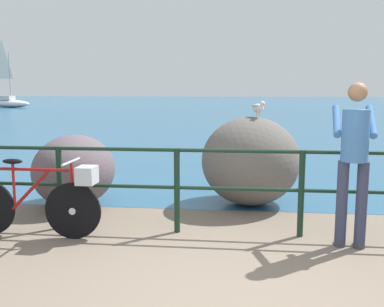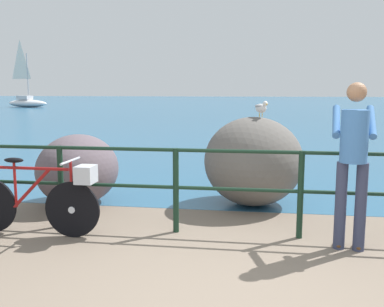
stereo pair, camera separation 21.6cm
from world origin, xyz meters
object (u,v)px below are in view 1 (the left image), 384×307
Objects in this scene: person_at_railing at (354,157)px; breakwater_boulder_main at (251,161)px; bicycle at (42,198)px; breakwater_boulder_left at (74,170)px; seagull at (258,107)px; sailboat at (9,100)px.

breakwater_boulder_main is at bearing 40.26° from person_at_railing.
bicycle is 1.44m from breakwater_boulder_left.
person_at_railing is at bearing 2.23° from bicycle.
seagull is (2.68, 0.33, 0.92)m from breakwater_boulder_left.
breakwater_boulder_main reaches higher than bicycle.
seagull is (-0.95, 1.69, 0.45)m from person_at_railing.
breakwater_boulder_main is at bearing -40.96° from sailboat.
sailboat reaches higher than seagull.
bicycle is 0.96× the size of person_at_railing.
breakwater_boulder_left is 0.23× the size of sailboat.
bicycle is 1.21× the size of breakwater_boulder_left.
sailboat is at bearing 42.20° from person_at_railing.
sailboat is (-21.08, 31.57, 0.06)m from breakwater_boulder_main.
breakwater_boulder_left is (-2.58, -0.34, -0.13)m from breakwater_boulder_main.
breakwater_boulder_left is at bearing -111.63° from seagull.
person_at_railing is 0.29× the size of sailboat.
breakwater_boulder_left reaches higher than bicycle.
bicycle is 3.01m from breakwater_boulder_main.
person_at_railing reaches higher than bicycle.
person_at_railing is at bearing -41.06° from sailboat.
sailboat is (-21.17, 31.58, -0.74)m from seagull.
breakwater_boulder_main is at bearing -123.06° from seagull.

